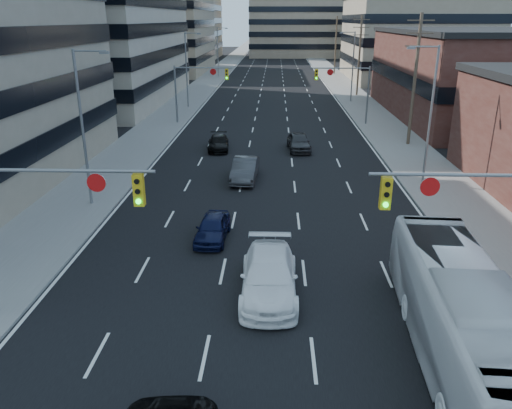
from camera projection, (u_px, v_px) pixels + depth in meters
The scene contains 26 objects.
road_surface at pixel (274, 61), 132.53m from camera, with size 18.00×300.00×0.02m, color black.
sidewalk_left at pixel (231, 60), 132.92m from camera, with size 5.00×300.00×0.15m, color slate.
sidewalk_right at pixel (317, 61), 132.10m from camera, with size 5.00×300.00×0.15m, color slate.
office_left_far at pixel (157, 32), 102.51m from camera, with size 20.00×30.00×16.00m, color gray.
storefront_right_mid at pixel (488, 77), 55.22m from camera, with size 20.00×30.00×9.00m, color #472119.
office_right_far at pixel (412, 39), 89.88m from camera, with size 22.00×28.00×14.00m, color gray.
bg_block_left at pixel (175, 21), 139.40m from camera, with size 24.00×24.00×20.00m, color #ADA089.
bg_block_right at pixel (398, 37), 129.29m from camera, with size 22.00×22.00×12.00m, color gray.
signal_near_left at pixel (44, 212), 17.08m from camera, with size 6.59×0.33×6.00m.
signal_near_right at pixel (485, 218), 16.55m from camera, with size 6.59×0.33×6.00m.
signal_far_left at pixel (197, 83), 51.73m from camera, with size 6.09×0.33×6.00m.
signal_far_right at pixel (346, 83), 51.18m from camera, with size 6.09×0.33×6.00m.
utility_pole_block at pixel (415, 79), 42.08m from camera, with size 2.20×0.28×11.00m.
utility_pole_midblock at pixel (359, 55), 70.17m from camera, with size 2.20×0.28×11.00m.
utility_pole_distant at pixel (336, 44), 98.25m from camera, with size 2.20×0.28×11.00m.
streetlight_left_near at pixel (85, 122), 28.17m from camera, with size 2.03×0.22×9.00m.
streetlight_left_mid at pixel (188, 66), 60.93m from camera, with size 2.03×0.22×9.00m.
streetlight_left_far at pixel (219, 50), 93.69m from camera, with size 2.03×0.22×9.00m.
streetlight_right_near at pixel (429, 109), 32.11m from camera, with size 2.03×0.22×9.00m.
streetlight_right_far at pixel (352, 63), 64.87m from camera, with size 2.03×0.22×9.00m.
white_van at pixel (269, 276), 20.08m from camera, with size 2.25×5.54×1.61m, color white.
transit_bus at pixel (463, 317), 15.91m from camera, with size 2.67×11.43×3.18m, color silver.
sedan_blue at pixel (213, 228), 25.14m from camera, with size 1.51×3.75×1.28m, color black.
sedan_grey_center at pixel (245, 170), 34.37m from camera, with size 1.61×4.62×1.52m, color #363639.
sedan_black_far at pixel (218, 143), 42.40m from camera, with size 1.71×4.20×1.22m, color black.
sedan_grey_right at pixel (299, 142), 42.21m from camera, with size 1.78×4.41×1.50m, color #2C2C2E.
Camera 1 is at (0.43, -7.63, 10.53)m, focal length 35.00 mm.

